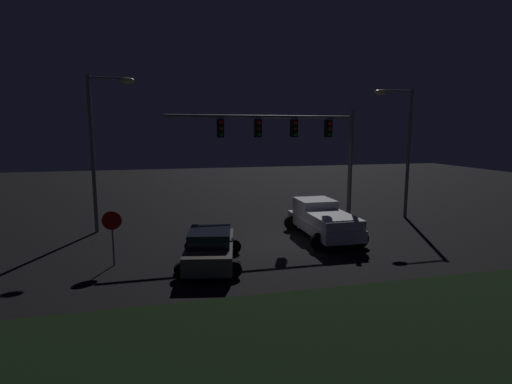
{
  "coord_description": "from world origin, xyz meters",
  "views": [
    {
      "loc": [
        -5.21,
        -18.15,
        5.36
      ],
      "look_at": [
        -0.21,
        1.82,
        2.22
      ],
      "focal_mm": 28.13,
      "sensor_mm": 36.0,
      "label": 1
    }
  ],
  "objects_px": {
    "car_sedan": "(210,248)",
    "traffic_signal_gantry": "(295,137)",
    "stop_sign": "(112,228)",
    "street_lamp_left": "(101,135)",
    "pickup_truck": "(322,218)",
    "street_lamp_right": "(402,137)"
  },
  "relations": [
    {
      "from": "street_lamp_left",
      "to": "street_lamp_right",
      "type": "height_order",
      "value": "street_lamp_left"
    },
    {
      "from": "stop_sign",
      "to": "pickup_truck",
      "type": "bearing_deg",
      "value": 11.52
    },
    {
      "from": "stop_sign",
      "to": "traffic_signal_gantry",
      "type": "bearing_deg",
      "value": 24.9
    },
    {
      "from": "stop_sign",
      "to": "car_sedan",
      "type": "bearing_deg",
      "value": -14.13
    },
    {
      "from": "street_lamp_right",
      "to": "stop_sign",
      "type": "relative_size",
      "value": 3.53
    },
    {
      "from": "street_lamp_left",
      "to": "stop_sign",
      "type": "distance_m",
      "value": 6.97
    },
    {
      "from": "car_sedan",
      "to": "traffic_signal_gantry",
      "type": "bearing_deg",
      "value": -34.48
    },
    {
      "from": "car_sedan",
      "to": "traffic_signal_gantry",
      "type": "height_order",
      "value": "traffic_signal_gantry"
    },
    {
      "from": "street_lamp_left",
      "to": "street_lamp_right",
      "type": "relative_size",
      "value": 1.04
    },
    {
      "from": "car_sedan",
      "to": "stop_sign",
      "type": "xyz_separation_m",
      "value": [
        -3.77,
        0.95,
        0.82
      ]
    },
    {
      "from": "pickup_truck",
      "to": "traffic_signal_gantry",
      "type": "distance_m",
      "value": 4.66
    },
    {
      "from": "street_lamp_left",
      "to": "stop_sign",
      "type": "height_order",
      "value": "street_lamp_left"
    },
    {
      "from": "pickup_truck",
      "to": "street_lamp_left",
      "type": "relative_size",
      "value": 0.66
    },
    {
      "from": "street_lamp_left",
      "to": "street_lamp_right",
      "type": "distance_m",
      "value": 17.28
    },
    {
      "from": "pickup_truck",
      "to": "street_lamp_left",
      "type": "height_order",
      "value": "street_lamp_left"
    },
    {
      "from": "street_lamp_right",
      "to": "car_sedan",
      "type": "bearing_deg",
      "value": -153.94
    },
    {
      "from": "car_sedan",
      "to": "street_lamp_left",
      "type": "bearing_deg",
      "value": 45.9
    },
    {
      "from": "street_lamp_right",
      "to": "stop_sign",
      "type": "height_order",
      "value": "street_lamp_right"
    },
    {
      "from": "street_lamp_right",
      "to": "street_lamp_left",
      "type": "bearing_deg",
      "value": 177.59
    },
    {
      "from": "pickup_truck",
      "to": "street_lamp_right",
      "type": "bearing_deg",
      "value": -63.04
    },
    {
      "from": "traffic_signal_gantry",
      "to": "street_lamp_right",
      "type": "distance_m",
      "value": 7.28
    },
    {
      "from": "car_sedan",
      "to": "stop_sign",
      "type": "relative_size",
      "value": 2.09
    }
  ]
}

